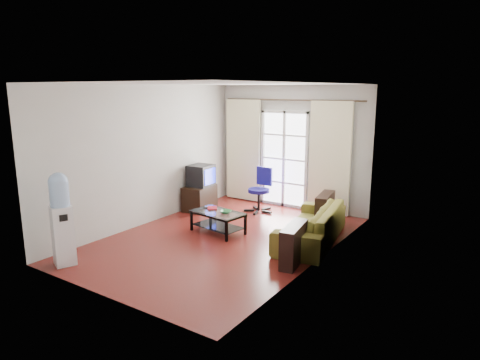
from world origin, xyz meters
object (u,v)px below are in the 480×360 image
object	(u,v)px
coffee_table	(218,219)
task_chair	(260,199)
water_cooler	(61,217)
sofa	(311,224)
crt_tv	(200,175)
tv_stand	(200,198)

from	to	relation	value
coffee_table	task_chair	bearing A→B (deg)	92.84
task_chair	water_cooler	bearing A→B (deg)	-100.19
sofa	crt_tv	bearing A→B (deg)	-109.91
sofa	tv_stand	world-z (taller)	sofa
task_chair	tv_stand	bearing A→B (deg)	-148.81
sofa	crt_tv	xyz separation A→B (m)	(-2.87, 0.50, 0.46)
task_chair	water_cooler	distance (m)	4.24
tv_stand	task_chair	xyz separation A→B (m)	(1.17, 0.62, 0.01)
crt_tv	task_chair	size ratio (longest dim) A/B	0.56
sofa	tv_stand	bearing A→B (deg)	-109.24
water_cooler	coffee_table	bearing A→B (deg)	89.28
sofa	coffee_table	xyz separation A→B (m)	(-1.62, -0.54, -0.05)
coffee_table	sofa	bearing A→B (deg)	18.47
sofa	task_chair	world-z (taller)	task_chair
tv_stand	crt_tv	xyz separation A→B (m)	(0.00, 0.03, 0.50)
crt_tv	coffee_table	bearing A→B (deg)	-44.05
sofa	water_cooler	bearing A→B (deg)	-51.82
sofa	water_cooler	size ratio (longest dim) A/B	1.55
sofa	crt_tv	world-z (taller)	crt_tv
sofa	tv_stand	size ratio (longest dim) A/B	3.00
coffee_table	tv_stand	distance (m)	1.60
tv_stand	task_chair	world-z (taller)	task_chair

